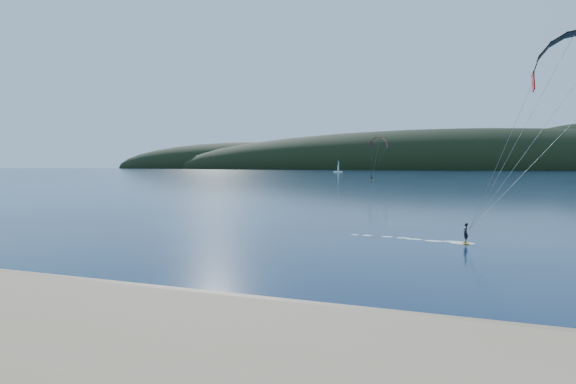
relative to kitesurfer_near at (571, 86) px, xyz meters
The scene contains 6 objects.
ground 33.48m from the kitesurfer_near, 127.80° to the right, with size 1800.00×1800.00×0.00m, color #061232.
wet_sand 30.30m from the kitesurfer_near, 133.49° to the right, with size 220.00×2.50×0.10m.
headland 720.96m from the kitesurfer_near, 91.47° to the left, with size 1200.00×310.00×140.00m.
kitesurfer_near is the anchor object (origin of this frame).
kitesurfer_far 177.55m from the kitesurfer_near, 106.22° to the left, with size 8.35×6.88×16.31m.
sailboat 403.66m from the kitesurfer_near, 108.58° to the left, with size 7.36×4.87×10.75m.
Camera 1 is at (14.16, -16.99, 6.54)m, focal length 32.15 mm.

